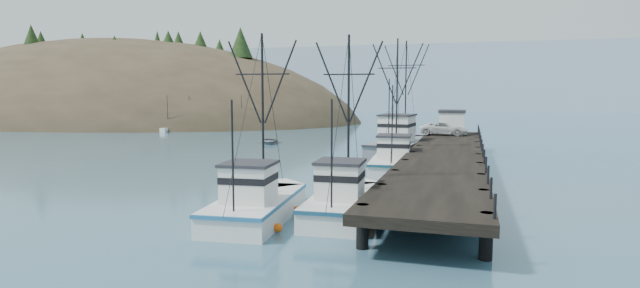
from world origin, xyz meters
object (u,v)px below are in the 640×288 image
object	(u,v)px
pier	(445,157)
trawler_mid	(258,203)
trawler_far	(395,161)
motorboat	(270,143)
pier_shed	(452,122)
pickup_truck	(444,128)
work_vessel	(401,145)
trawler_near	(345,201)

from	to	relation	value
pier	trawler_mid	world-z (taller)	trawler_mid
pier	trawler_far	xyz separation A→B (m)	(-4.34, 2.20, -0.87)
trawler_far	motorboat	world-z (taller)	trawler_far
pier_shed	pickup_truck	world-z (taller)	pier_shed
motorboat	work_vessel	bearing A→B (deg)	-44.64
pier	pickup_truck	xyz separation A→B (m)	(-0.94, 16.65, 1.05)
pier	trawler_mid	xyz separation A→B (m)	(-9.18, -16.38, -0.87)
trawler_mid	work_vessel	xyz separation A→B (m)	(4.15, 28.17, 0.41)
trawler_near	trawler_mid	world-z (taller)	trawler_near
trawler_mid	work_vessel	world-z (taller)	work_vessel
trawler_mid	work_vessel	bearing A→B (deg)	81.62
trawler_near	motorboat	distance (m)	39.34
trawler_far	pier_shed	world-z (taller)	trawler_far
trawler_near	trawler_far	bearing A→B (deg)	88.48
pier	trawler_near	xyz separation A→B (m)	(-4.78, -14.37, -0.87)
pickup_truck	trawler_near	bearing A→B (deg)	174.37
trawler_near	motorboat	bearing A→B (deg)	118.61
pier_shed	pickup_truck	size ratio (longest dim) A/B	0.60
trawler_mid	pier_shed	world-z (taller)	trawler_mid
trawler_near	work_vessel	world-z (taller)	work_vessel
work_vessel	motorboat	xyz separation A→B (m)	(-18.58, 8.36, -1.23)
pier	motorboat	bearing A→B (deg)	139.52
trawler_mid	trawler_far	size ratio (longest dim) A/B	0.88
trawler_mid	pickup_truck	size ratio (longest dim) A/B	1.96
trawler_near	work_vessel	distance (m)	26.17
trawler_near	work_vessel	size ratio (longest dim) A/B	0.69
pier	trawler_mid	distance (m)	18.80
trawler_mid	work_vessel	distance (m)	28.48
trawler_mid	trawler_far	bearing A→B (deg)	75.39
pier	work_vessel	bearing A→B (deg)	113.12
pier_shed	pickup_truck	distance (m)	1.73
pier_shed	trawler_mid	bearing A→B (deg)	-104.81
pier	trawler_near	bearing A→B (deg)	-108.40
trawler_near	trawler_mid	distance (m)	4.84
trawler_near	pier	bearing A→B (deg)	71.60
trawler_far	pickup_truck	distance (m)	14.97
trawler_far	work_vessel	xyz separation A→B (m)	(-0.69, 9.59, 0.41)
trawler_far	work_vessel	world-z (taller)	work_vessel
work_vessel	motorboat	distance (m)	20.41
trawler_near	motorboat	world-z (taller)	trawler_near
pier	pier_shed	distance (m)	18.08
pier	pier_shed	xyz separation A→B (m)	(-0.09, 18.00, 1.73)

